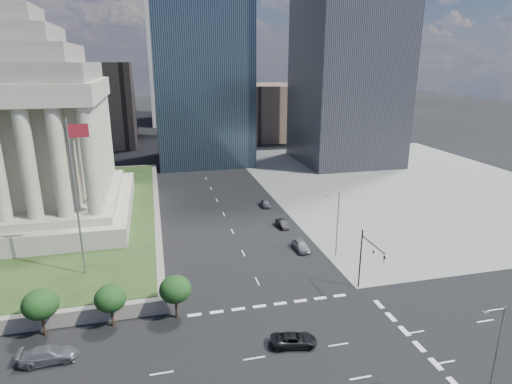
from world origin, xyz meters
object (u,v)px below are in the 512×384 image
object	(u,v)px
suv_grey	(49,355)
parked_sedan_near	(301,245)
street_lamp_south	(495,354)
parked_sedan_far	(266,203)
pickup_truck	(294,340)
parked_sedan_mid	(282,224)
traffic_signal_ne	(368,256)
war_memorial	(13,105)
street_lamp_north	(337,220)
flagpole	(76,190)

from	to	relation	value
suv_grey	parked_sedan_near	distance (m)	37.64
street_lamp_south	parked_sedan_far	world-z (taller)	street_lamp_south
street_lamp_south	pickup_truck	size ratio (longest dim) A/B	2.09
parked_sedan_mid	traffic_signal_ne	bearing A→B (deg)	-86.21
street_lamp_south	pickup_truck	xyz separation A→B (m)	(-12.89, 11.99, -5.00)
war_memorial	parked_sedan_near	xyz separation A→B (m)	(43.00, -19.93, -20.62)
street_lamp_north	parked_sedan_mid	size ratio (longest dim) A/B	2.60
parked_sedan_far	parked_sedan_near	bearing A→B (deg)	-85.17
street_lamp_north	pickup_truck	xyz separation A→B (m)	(-12.89, -19.01, -5.00)
parked_sedan_near	traffic_signal_ne	bearing A→B (deg)	-77.27
parked_sedan_near	parked_sedan_mid	xyz separation A→B (m)	(0.00, 9.96, -0.14)
war_memorial	parked_sedan_near	bearing A→B (deg)	-24.86
war_memorial	pickup_truck	bearing A→B (deg)	-50.65
street_lamp_north	suv_grey	distance (m)	40.44
parked_sedan_far	suv_grey	bearing A→B (deg)	-124.12
street_lamp_north	parked_sedan_near	distance (m)	7.21
war_memorial	flagpole	world-z (taller)	war_memorial
parked_sedan_mid	parked_sedan_far	distance (m)	11.58
traffic_signal_ne	street_lamp_south	bearing A→B (deg)	-87.59
parked_sedan_mid	suv_grey	bearing A→B (deg)	-142.97
war_memorial	street_lamp_north	bearing A→B (deg)	-25.92
street_lamp_south	parked_sedan_mid	xyz separation A→B (m)	(-4.33, 44.03, -5.03)
war_memorial	parked_sedan_near	size ratio (longest dim) A/B	8.56
street_lamp_south	flagpole	bearing A→B (deg)	139.53
suv_grey	parked_sedan_far	xyz separation A→B (m)	(32.61, 40.35, -0.12)
street_lamp_north	parked_sedan_near	xyz separation A→B (m)	(-4.33, 3.07, -4.89)
war_memorial	suv_grey	distance (m)	45.09
traffic_signal_ne	street_lamp_south	size ratio (longest dim) A/B	0.80
traffic_signal_ne	street_lamp_south	world-z (taller)	street_lamp_south
war_memorial	street_lamp_south	size ratio (longest dim) A/B	3.90
flagpole	suv_grey	world-z (taller)	flagpole
parked_sedan_near	parked_sedan_far	size ratio (longest dim) A/B	1.16
flagpole	parked_sedan_near	bearing A→B (deg)	7.53
traffic_signal_ne	parked_sedan_far	xyz separation A→B (m)	(-3.50, 35.92, -4.58)
suv_grey	parked_sedan_mid	size ratio (longest dim) A/B	1.41
traffic_signal_ne	parked_sedan_far	bearing A→B (deg)	95.57
parked_sedan_near	street_lamp_north	bearing A→B (deg)	-36.34
flagpole	parked_sedan_near	size ratio (longest dim) A/B	4.39
pickup_truck	parked_sedan_far	distance (m)	44.45
traffic_signal_ne	street_lamp_north	size ratio (longest dim) A/B	0.80
traffic_signal_ne	street_lamp_north	distance (m)	11.34
traffic_signal_ne	street_lamp_north	world-z (taller)	street_lamp_north
traffic_signal_ne	parked_sedan_far	distance (m)	36.38
traffic_signal_ne	pickup_truck	xyz separation A→B (m)	(-12.06, -7.70, -4.58)
street_lamp_north	pickup_truck	distance (m)	23.50
street_lamp_south	parked_sedan_mid	distance (m)	44.53
parked_sedan_mid	pickup_truck	bearing A→B (deg)	-109.34
street_lamp_north	suv_grey	size ratio (longest dim) A/B	1.84
street_lamp_south	suv_grey	bearing A→B (deg)	157.54
war_memorial	street_lamp_north	size ratio (longest dim) A/B	3.90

